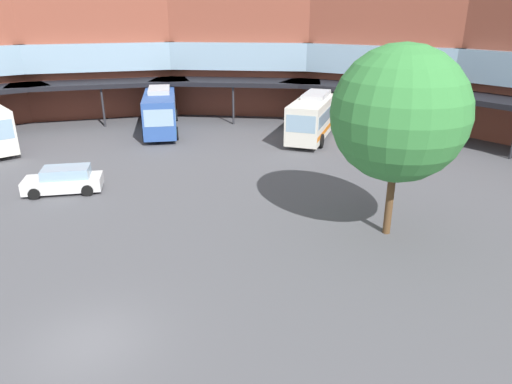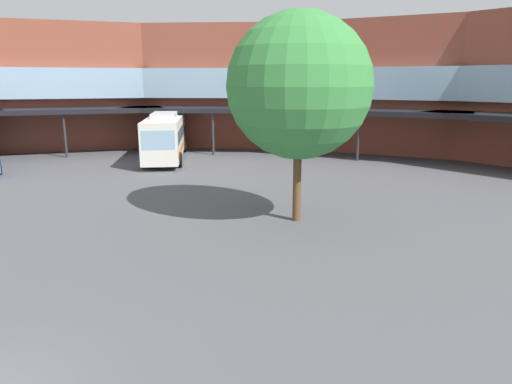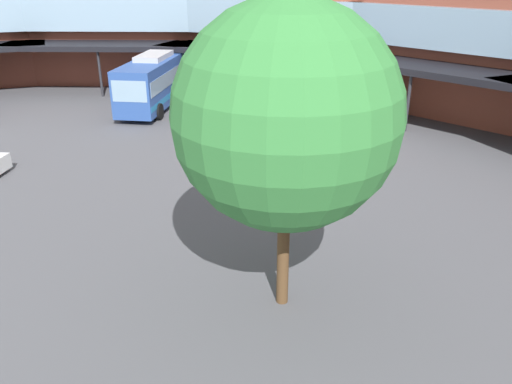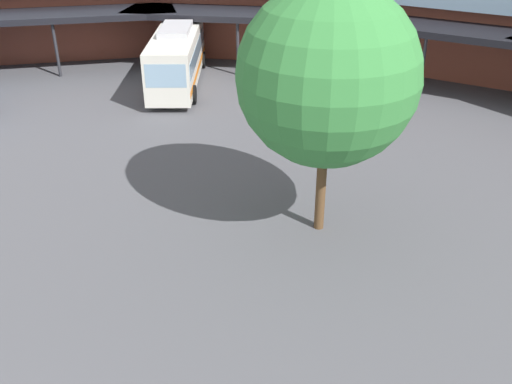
# 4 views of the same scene
# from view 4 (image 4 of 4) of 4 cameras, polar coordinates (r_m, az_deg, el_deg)

# --- Properties ---
(station_building) EXTENTS (83.29, 42.25, 11.01)m
(station_building) POSITION_cam_4_polar(r_m,az_deg,el_deg) (30.73, 4.56, 17.33)
(station_building) COLOR brown
(station_building) RESTS_ON ground
(bus_0) EXTENTS (6.21, 11.05, 3.67)m
(bus_0) POSITION_cam_4_polar(r_m,az_deg,el_deg) (37.24, -7.86, 13.32)
(bus_0) COLOR silver
(bus_0) RESTS_ON ground
(plaza_tree) EXTENTS (6.13, 6.13, 8.92)m
(plaza_tree) POSITION_cam_4_polar(r_m,az_deg,el_deg) (19.28, 7.16, 11.42)
(plaza_tree) COLOR brown
(plaza_tree) RESTS_ON ground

